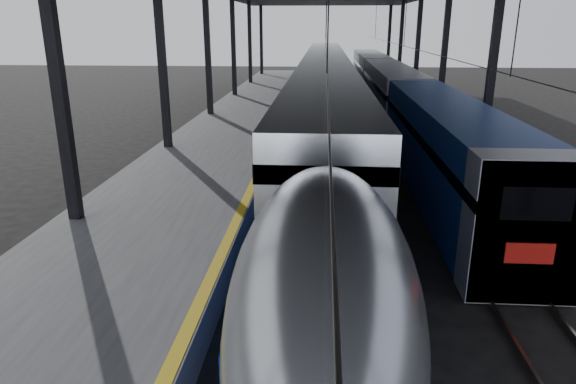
{
  "coord_description": "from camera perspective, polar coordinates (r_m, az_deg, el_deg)",
  "views": [
    {
      "loc": [
        1.92,
        -9.67,
        6.81
      ],
      "look_at": [
        0.91,
        5.0,
        2.0
      ],
      "focal_mm": 32.0,
      "sensor_mm": 36.0,
      "label": 1
    }
  ],
  "objects": [
    {
      "name": "platform",
      "position": [
        30.82,
        -6.31,
        6.19
      ],
      "size": [
        6.0,
        80.0,
        1.0
      ],
      "primitive_type": "cube",
      "color": "#4C4C4F",
      "rests_on": "ground"
    },
    {
      "name": "rails",
      "position": [
        30.54,
        8.73,
        5.17
      ],
      "size": [
        6.52,
        80.0,
        0.16
      ],
      "color": "slate",
      "rests_on": "ground"
    },
    {
      "name": "tgv_train",
      "position": [
        35.37,
        4.11,
        10.53
      ],
      "size": [
        3.23,
        65.2,
        4.64
      ],
      "color": "#B2B5B9",
      "rests_on": "ground"
    },
    {
      "name": "ground",
      "position": [
        11.98,
        -6.25,
        -16.64
      ],
      "size": [
        160.0,
        160.0,
        0.0
      ],
      "primitive_type": "plane",
      "color": "black",
      "rests_on": "ground"
    },
    {
      "name": "second_train",
      "position": [
        39.7,
        11.47,
        10.73
      ],
      "size": [
        2.79,
        56.05,
        3.84
      ],
      "color": "navy",
      "rests_on": "ground"
    },
    {
      "name": "yellow_strip",
      "position": [
        30.35,
        -1.09,
        7.08
      ],
      "size": [
        0.3,
        80.0,
        0.01
      ],
      "primitive_type": "cube",
      "color": "gold",
      "rests_on": "platform"
    }
  ]
}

